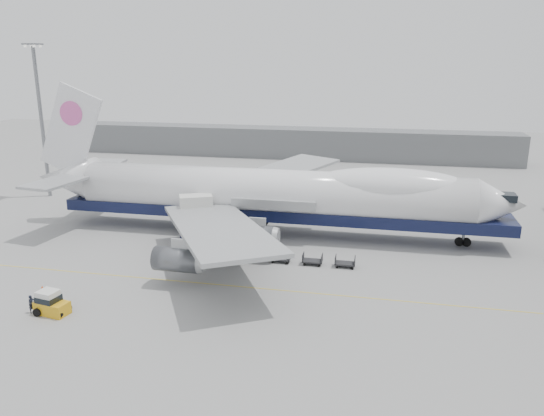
% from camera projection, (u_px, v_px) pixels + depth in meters
% --- Properties ---
extents(ground, '(260.00, 260.00, 0.00)m').
position_uv_depth(ground, '(250.00, 265.00, 61.35)').
color(ground, gray).
rests_on(ground, ground).
extents(apron_line, '(60.00, 0.15, 0.01)m').
position_uv_depth(apron_line, '(236.00, 286.00, 55.70)').
color(apron_line, gold).
rests_on(apron_line, ground).
extents(hangar, '(110.00, 8.00, 7.00)m').
position_uv_depth(hangar, '(281.00, 142.00, 128.28)').
color(hangar, slate).
rests_on(hangar, ground).
extents(floodlight_mast, '(2.40, 2.40, 25.43)m').
position_uv_depth(floodlight_mast, '(41.00, 113.00, 88.44)').
color(floodlight_mast, slate).
rests_on(floodlight_mast, ground).
extents(airliner, '(67.00, 55.30, 19.98)m').
position_uv_depth(airliner, '(276.00, 194.00, 70.98)').
color(airliner, white).
rests_on(airliner, ground).
extents(catering_truck, '(5.01, 4.31, 5.99)m').
position_uv_depth(catering_truck, '(197.00, 214.00, 69.32)').
color(catering_truck, '#181E49').
rests_on(catering_truck, ground).
extents(baggage_tug, '(3.34, 2.17, 2.27)m').
position_uv_depth(baggage_tug, '(51.00, 304.00, 49.49)').
color(baggage_tug, gold).
rests_on(baggage_tug, ground).
extents(ground_worker, '(0.61, 0.74, 1.75)m').
position_uv_depth(ground_worker, '(32.00, 304.00, 49.69)').
color(ground_worker, black).
rests_on(ground_worker, ground).
extents(traffic_cone, '(0.43, 0.43, 0.63)m').
position_uv_depth(traffic_cone, '(42.00, 288.00, 54.49)').
color(traffic_cone, '#E54C0C').
rests_on(traffic_cone, ground).
extents(dolly_0, '(2.30, 1.35, 1.30)m').
position_uv_depth(dolly_0, '(190.00, 251.00, 64.44)').
color(dolly_0, '#2D2D30').
rests_on(dolly_0, ground).
extents(dolly_1, '(2.30, 1.35, 1.30)m').
position_uv_depth(dolly_1, '(219.00, 253.00, 63.68)').
color(dolly_1, '#2D2D30').
rests_on(dolly_1, ground).
extents(dolly_2, '(2.30, 1.35, 1.30)m').
position_uv_depth(dolly_2, '(250.00, 255.00, 62.93)').
color(dolly_2, '#2D2D30').
rests_on(dolly_2, ground).
extents(dolly_3, '(2.30, 1.35, 1.30)m').
position_uv_depth(dolly_3, '(281.00, 258.00, 62.18)').
color(dolly_3, '#2D2D30').
rests_on(dolly_3, ground).
extents(dolly_4, '(2.30, 1.35, 1.30)m').
position_uv_depth(dolly_4, '(312.00, 260.00, 61.43)').
color(dolly_4, '#2D2D30').
rests_on(dolly_4, ground).
extents(dolly_5, '(2.30, 1.35, 1.30)m').
position_uv_depth(dolly_5, '(345.00, 263.00, 60.68)').
color(dolly_5, '#2D2D30').
rests_on(dolly_5, ground).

